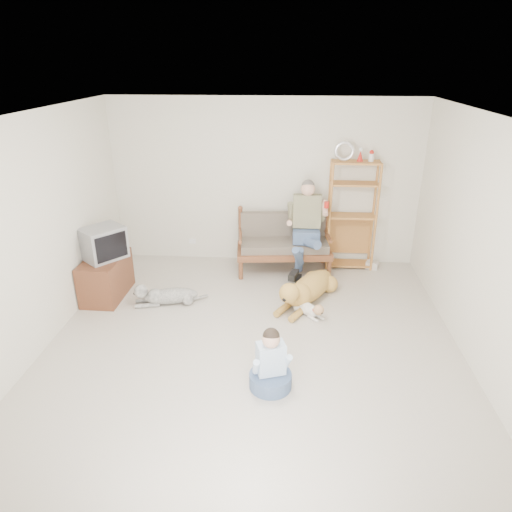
# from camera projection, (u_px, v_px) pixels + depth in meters

# --- Properties ---
(floor) EXTENTS (5.50, 5.50, 0.00)m
(floor) POSITION_uv_depth(u_px,v_px,m) (252.00, 352.00, 5.45)
(floor) COLOR beige
(floor) RESTS_ON ground
(ceiling) EXTENTS (5.50, 5.50, 0.00)m
(ceiling) POSITION_uv_depth(u_px,v_px,m) (251.00, 118.00, 4.37)
(ceiling) COLOR white
(ceiling) RESTS_ON ground
(wall_back) EXTENTS (5.00, 0.00, 5.00)m
(wall_back) POSITION_uv_depth(u_px,v_px,m) (265.00, 183.00, 7.43)
(wall_back) COLOR beige
(wall_back) RESTS_ON ground
(wall_front) EXTENTS (5.00, 0.00, 5.00)m
(wall_front) POSITION_uv_depth(u_px,v_px,m) (209.00, 447.00, 2.40)
(wall_front) COLOR beige
(wall_front) RESTS_ON ground
(wall_left) EXTENTS (0.00, 5.50, 5.50)m
(wall_left) POSITION_uv_depth(u_px,v_px,m) (28.00, 241.00, 5.07)
(wall_left) COLOR beige
(wall_left) RESTS_ON ground
(wall_right) EXTENTS (0.00, 5.50, 5.50)m
(wall_right) POSITION_uv_depth(u_px,v_px,m) (490.00, 254.00, 4.75)
(wall_right) COLOR beige
(wall_right) RESTS_ON ground
(loveseat) EXTENTS (1.56, 0.84, 0.95)m
(loveseat) POSITION_uv_depth(u_px,v_px,m) (284.00, 241.00, 7.40)
(loveseat) COLOR brown
(loveseat) RESTS_ON ground
(man) EXTENTS (0.58, 0.82, 1.33)m
(man) POSITION_uv_depth(u_px,v_px,m) (305.00, 235.00, 7.07)
(man) COLOR #4E6290
(man) RESTS_ON loveseat
(etagere) EXTENTS (0.79, 0.34, 2.07)m
(etagere) POSITION_uv_depth(u_px,v_px,m) (352.00, 215.00, 7.33)
(etagere) COLOR #C47E3D
(etagere) RESTS_ON ground
(book_stack) EXTENTS (0.23, 0.20, 0.12)m
(book_stack) POSITION_uv_depth(u_px,v_px,m) (372.00, 265.00, 7.58)
(book_stack) COLOR silver
(book_stack) RESTS_ON ground
(tv_stand) EXTENTS (0.52, 0.91, 0.60)m
(tv_stand) POSITION_uv_depth(u_px,v_px,m) (106.00, 277.00, 6.62)
(tv_stand) COLOR brown
(tv_stand) RESTS_ON ground
(crt_tv) EXTENTS (0.69, 0.70, 0.46)m
(crt_tv) POSITION_uv_depth(u_px,v_px,m) (104.00, 243.00, 6.42)
(crt_tv) COLOR gray
(crt_tv) RESTS_ON tv_stand
(wall_outlet) EXTENTS (0.12, 0.02, 0.08)m
(wall_outlet) POSITION_uv_depth(u_px,v_px,m) (192.00, 241.00, 7.91)
(wall_outlet) COLOR white
(wall_outlet) RESTS_ON ground
(golden_retriever) EXTENTS (0.93, 1.45, 0.49)m
(golden_retriever) POSITION_uv_depth(u_px,v_px,m) (306.00, 289.00, 6.49)
(golden_retriever) COLOR #B88740
(golden_retriever) RESTS_ON ground
(shaggy_dog) EXTENTS (1.06, 0.43, 0.32)m
(shaggy_dog) POSITION_uv_depth(u_px,v_px,m) (164.00, 295.00, 6.47)
(shaggy_dog) COLOR silver
(shaggy_dog) RESTS_ON ground
(terrier) EXTENTS (0.45, 0.49, 0.23)m
(terrier) POSITION_uv_depth(u_px,v_px,m) (310.00, 309.00, 6.18)
(terrier) COLOR white
(terrier) RESTS_ON ground
(child) EXTENTS (0.45, 0.45, 0.72)m
(child) POSITION_uv_depth(u_px,v_px,m) (271.00, 366.00, 4.78)
(child) COLOR #4E6290
(child) RESTS_ON ground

